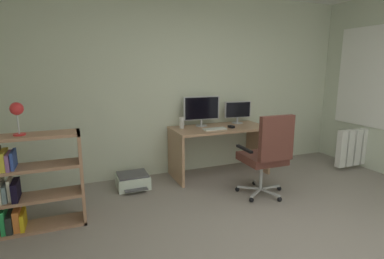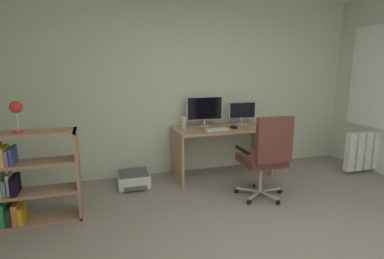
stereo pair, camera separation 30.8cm
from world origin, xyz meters
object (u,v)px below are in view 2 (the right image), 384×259
(desktop_speaker, at_px, (184,122))
(radiator, at_px, (370,150))
(office_chair, at_px, (266,154))
(bookshelf, at_px, (29,180))
(desk, at_px, (222,140))
(desk_lamp, at_px, (16,110))
(computer_mouse, at_px, (234,127))
(keyboard, at_px, (216,129))
(monitor_main, at_px, (204,109))
(printer, at_px, (134,179))
(monitor_secondary, at_px, (242,111))

(desktop_speaker, height_order, radiator, desktop_speaker)
(desktop_speaker, xyz_separation_m, office_chair, (0.72, -1.12, -0.24))
(bookshelf, bearing_deg, desk, 16.31)
(office_chair, height_order, desk_lamp, desk_lamp)
(desktop_speaker, bearing_deg, computer_mouse, -19.51)
(keyboard, bearing_deg, monitor_main, 99.96)
(bookshelf, relative_size, printer, 2.13)
(desktop_speaker, relative_size, bookshelf, 0.17)
(keyboard, relative_size, radiator, 0.37)
(keyboard, distance_m, office_chair, 0.91)
(computer_mouse, height_order, printer, computer_mouse)
(keyboard, distance_m, bookshelf, 2.44)
(monitor_secondary, relative_size, keyboard, 1.31)
(desk, relative_size, radiator, 1.56)
(monitor_main, bearing_deg, desk, -38.49)
(radiator, bearing_deg, monitor_main, 162.79)
(printer, distance_m, radiator, 3.68)
(desk, height_order, keyboard, keyboard)
(printer, bearing_deg, desk, 1.67)
(monitor_main, xyz_separation_m, bookshelf, (-2.28, -0.91, -0.54))
(computer_mouse, bearing_deg, radiator, -23.34)
(monitor_main, relative_size, bookshelf, 0.58)
(bookshelf, bearing_deg, desktop_speaker, 23.94)
(office_chair, height_order, bookshelf, office_chair)
(radiator, bearing_deg, keyboard, 169.48)
(desktop_speaker, height_order, desk_lamp, desk_lamp)
(monitor_secondary, bearing_deg, keyboard, -150.31)
(office_chair, distance_m, radiator, 2.17)
(desktop_speaker, bearing_deg, monitor_secondary, 2.80)
(desk, relative_size, printer, 3.11)
(monitor_main, height_order, computer_mouse, monitor_main)
(monitor_secondary, bearing_deg, computer_mouse, -133.19)
(keyboard, distance_m, printer, 1.37)
(desk, bearing_deg, office_chair, -81.06)
(radiator, bearing_deg, monitor_secondary, 157.44)
(keyboard, bearing_deg, monitor_secondary, 27.65)
(keyboard, xyz_separation_m, printer, (-1.20, 0.11, -0.66))
(keyboard, relative_size, desk_lamp, 1.07)
(computer_mouse, bearing_deg, desktop_speaker, 149.76)
(monitor_secondary, bearing_deg, printer, -173.01)
(office_chair, xyz_separation_m, radiator, (2.12, 0.39, -0.23))
(monitor_main, height_order, printer, monitor_main)
(desktop_speaker, relative_size, desk_lamp, 0.53)
(monitor_main, distance_m, office_chair, 1.30)
(desk_lamp, height_order, printer, desk_lamp)
(office_chair, relative_size, radiator, 1.17)
(office_chair, bearing_deg, monitor_main, 107.94)
(keyboard, height_order, bookshelf, bookshelf)
(monitor_main, relative_size, desk_lamp, 1.80)
(bookshelf, xyz_separation_m, printer, (1.15, 0.69, -0.37))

